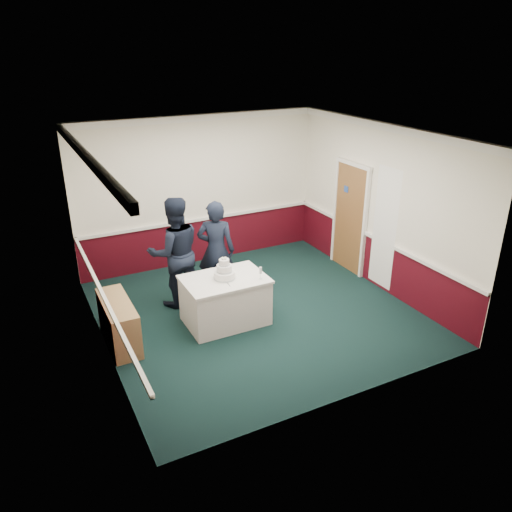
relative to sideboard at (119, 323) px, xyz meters
name	(u,v)px	position (x,y,z in m)	size (l,w,h in m)	color
ground	(257,312)	(2.28, -0.13, -0.35)	(5.00, 5.00, 0.00)	black
room_shell	(244,191)	(2.36, 0.49, 1.62)	(5.00, 5.00, 3.00)	white
sideboard	(119,323)	(0.00, 0.00, 0.00)	(0.41, 1.20, 0.70)	tan
cake_table	(225,300)	(1.69, -0.16, 0.05)	(1.32, 0.92, 0.79)	white
wedding_cake	(224,272)	(1.69, -0.16, 0.55)	(0.35, 0.35, 0.36)	white
cake_knife	(228,284)	(1.66, -0.36, 0.44)	(0.01, 0.22, 0.01)	silver
champagne_flute	(261,271)	(2.19, -0.44, 0.58)	(0.05, 0.05, 0.21)	silver
person_man	(175,252)	(1.20, 0.80, 0.62)	(0.94, 0.73, 1.94)	black
person_woman	(216,250)	(1.91, 0.72, 0.55)	(0.66, 0.43, 1.80)	black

